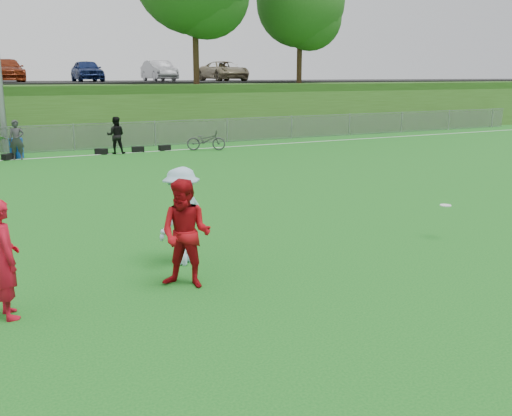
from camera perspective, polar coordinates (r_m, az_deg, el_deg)
ground at (r=10.05m, az=1.03°, el=-7.56°), size 120.00×120.00×0.00m
sideline_far at (r=26.93m, az=-16.98°, el=5.03°), size 60.00×0.10×0.01m
fence at (r=28.81m, az=-17.75°, el=6.77°), size 58.00×0.06×1.30m
berm at (r=39.63m, az=-20.39°, el=9.41°), size 120.00×18.00×3.00m
parking_lot at (r=41.56m, az=-20.88°, el=11.65°), size 120.00×12.00×0.10m
tree_green_far at (r=40.16m, az=4.72°, el=19.45°), size 5.88×5.88×8.19m
car_row at (r=40.46m, az=-22.50°, el=12.59°), size 32.04×5.18×1.44m
spectator_row at (r=26.50m, az=-23.81°, el=6.21°), size 8.38×1.07×1.69m
gear_bags at (r=27.20m, az=-14.81°, el=5.51°), size 7.53×0.58×0.26m
player_red_left at (r=9.23m, az=-23.86°, el=-4.69°), size 0.54×0.73×1.81m
player_red_center at (r=9.71m, az=-7.02°, el=-2.59°), size 1.15×1.13×1.87m
player_blue at (r=10.93m, az=-7.39°, el=-0.80°), size 1.40×1.25×1.88m
frisbee at (r=13.21m, az=18.43°, el=0.25°), size 0.24×0.24×0.02m
recycling_bin at (r=27.15m, az=-22.84°, el=5.54°), size 0.68×0.68×0.86m
bicycle at (r=27.67m, az=-5.02°, el=6.77°), size 1.94×1.36×0.97m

